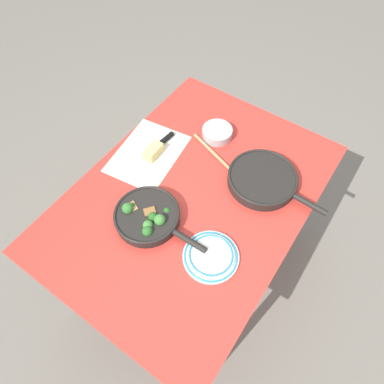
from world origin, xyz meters
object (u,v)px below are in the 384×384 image
at_px(cheese_block, 153,151).
at_px(wooden_spoon, 228,167).
at_px(skillet_eggs, 263,179).
at_px(skillet_broccoli, 148,216).
at_px(grater_knife, 160,144).
at_px(prep_bowl_steel, 217,133).
at_px(dinner_plate_stack, 211,256).

bearing_deg(cheese_block, wooden_spoon, -68.25).
bearing_deg(skillet_eggs, cheese_block, -161.73).
height_order(skillet_broccoli, skillet_eggs, skillet_broccoli).
relative_size(skillet_broccoli, grater_knife, 1.62).
height_order(cheese_block, prep_bowl_steel, prep_bowl_steel).
distance_m(wooden_spoon, grater_knife, 0.33).
bearing_deg(dinner_plate_stack, skillet_broccoli, 91.42).
bearing_deg(skillet_eggs, grater_knife, -168.41).
distance_m(skillet_eggs, dinner_plate_stack, 0.41).
distance_m(dinner_plate_stack, prep_bowl_steel, 0.62).
bearing_deg(prep_bowl_steel, dinner_plate_stack, -149.76).
distance_m(skillet_broccoli, dinner_plate_stack, 0.29).
distance_m(skillet_eggs, cheese_block, 0.50).
xyz_separation_m(grater_knife, prep_bowl_steel, (0.20, -0.18, 0.01)).
xyz_separation_m(skillet_eggs, grater_knife, (-0.08, 0.49, -0.02)).
xyz_separation_m(skillet_eggs, wooden_spoon, (-0.01, 0.16, -0.02)).
height_order(skillet_eggs, prep_bowl_steel, skillet_eggs).
height_order(skillet_broccoli, prep_bowl_steel, skillet_broccoli).
bearing_deg(skillet_broccoli, wooden_spoon, 71.72).
bearing_deg(prep_bowl_steel, skillet_eggs, -111.32).
height_order(grater_knife, cheese_block, cheese_block).
height_order(skillet_broccoli, grater_knife, skillet_broccoli).
distance_m(grater_knife, cheese_block, 0.06).
bearing_deg(wooden_spoon, grater_knife, -149.73).
xyz_separation_m(skillet_broccoli, cheese_block, (0.28, 0.19, -0.01)).
relative_size(skillet_eggs, grater_knife, 1.76).
xyz_separation_m(skillet_eggs, dinner_plate_stack, (-0.41, -0.00, -0.01)).
distance_m(cheese_block, prep_bowl_steel, 0.31).
relative_size(skillet_broccoli, skillet_eggs, 0.92).
bearing_deg(cheese_block, dinner_plate_stack, -119.10).
bearing_deg(skillet_broccoli, prep_bowl_steel, 90.47).
height_order(skillet_eggs, grater_knife, skillet_eggs).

